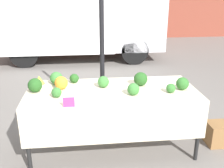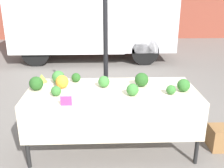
% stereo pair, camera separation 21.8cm
% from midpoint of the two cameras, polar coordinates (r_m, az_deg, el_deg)
% --- Properties ---
extents(ground_plane, '(40.00, 40.00, 0.00)m').
position_cam_midpoint_polar(ground_plane, '(3.75, -1.71, -13.35)').
color(ground_plane, slate).
extents(tent_pole, '(0.07, 0.07, 2.46)m').
position_cam_midpoint_polar(tent_pole, '(4.00, -3.77, 7.98)').
color(tent_pole, black).
rests_on(tent_pole, ground_plane).
extents(parked_truck, '(4.68, 1.97, 2.73)m').
position_cam_midpoint_polar(parked_truck, '(8.08, -8.75, 15.40)').
color(parked_truck, white).
rests_on(parked_truck, ground_plane).
extents(market_table, '(2.18, 0.95, 0.84)m').
position_cam_midpoint_polar(market_table, '(3.33, -1.75, -3.21)').
color(market_table, beige).
rests_on(market_table, ground_plane).
extents(orange_cauliflower, '(0.17, 0.17, 0.17)m').
position_cam_midpoint_polar(orange_cauliflower, '(3.44, -12.79, 0.21)').
color(orange_cauliflower, orange).
rests_on(orange_cauliflower, market_table).
extents(romanesco_head, '(0.14, 0.14, 0.12)m').
position_cam_midpoint_polar(romanesco_head, '(3.72, -17.19, 0.86)').
color(romanesco_head, '#93B238').
rests_on(romanesco_head, market_table).
extents(broccoli_head_0, '(0.12, 0.12, 0.12)m').
position_cam_midpoint_polar(broccoli_head_0, '(3.31, 10.86, -0.94)').
color(broccoli_head_0, '#336B2D').
rests_on(broccoli_head_0, market_table).
extents(broccoli_head_1, '(0.12, 0.12, 0.12)m').
position_cam_midpoint_polar(broccoli_head_1, '(3.21, -13.90, -1.81)').
color(broccoli_head_1, '#336B2D').
rests_on(broccoli_head_1, market_table).
extents(broccoli_head_2, '(0.18, 0.18, 0.18)m').
position_cam_midpoint_polar(broccoli_head_2, '(3.49, 4.48, 1.07)').
color(broccoli_head_2, '#23511E').
rests_on(broccoli_head_2, market_table).
extents(broccoli_head_3, '(0.13, 0.13, 0.13)m').
position_cam_midpoint_polar(broccoli_head_3, '(3.65, -9.92, 1.21)').
color(broccoli_head_3, '#23511E').
rests_on(broccoli_head_3, market_table).
extents(broccoli_head_4, '(0.15, 0.15, 0.15)m').
position_cam_midpoint_polar(broccoli_head_4, '(3.18, 2.74, -1.16)').
color(broccoli_head_4, '#387533').
rests_on(broccoli_head_4, market_table).
extents(broccoli_head_5, '(0.18, 0.18, 0.18)m').
position_cam_midpoint_polar(broccoli_head_5, '(3.43, -18.19, -0.28)').
color(broccoli_head_5, '#23511E').
rests_on(broccoli_head_5, market_table).
extents(broccoli_head_6, '(0.15, 0.15, 0.15)m').
position_cam_midpoint_polar(broccoli_head_6, '(3.43, -3.72, 0.46)').
color(broccoli_head_6, '#387533').
rests_on(broccoli_head_6, market_table).
extents(broccoli_head_7, '(0.17, 0.17, 0.17)m').
position_cam_midpoint_polar(broccoli_head_7, '(3.64, -13.72, 1.24)').
color(broccoli_head_7, '#387533').
rests_on(broccoli_head_7, market_table).
extents(broccoli_head_8, '(0.16, 0.16, 0.16)m').
position_cam_midpoint_polar(broccoli_head_8, '(3.43, 13.34, 0.07)').
color(broccoli_head_8, '#2D6628').
rests_on(broccoli_head_8, market_table).
extents(price_sign, '(0.13, 0.01, 0.11)m').
position_cam_midpoint_polar(price_sign, '(2.92, -11.52, -3.94)').
color(price_sign, '#E53D84').
rests_on(price_sign, market_table).
extents(produce_crate, '(0.45, 0.29, 0.32)m').
position_cam_midpoint_polar(produce_crate, '(3.99, 21.54, -10.01)').
color(produce_crate, olive).
rests_on(produce_crate, ground_plane).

